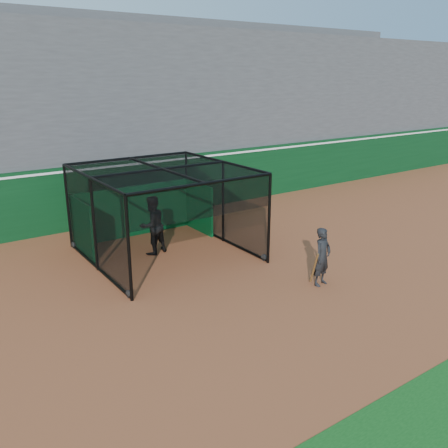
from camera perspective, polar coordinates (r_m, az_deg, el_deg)
ground at (r=13.10m, az=1.28°, el=-8.81°), size 120.00×120.00×0.00m
outfield_wall at (r=19.80m, az=-13.29°, el=3.83°), size 50.00×0.50×2.50m
grandstand at (r=22.88m, az=-17.48°, el=13.39°), size 50.00×7.85×8.95m
batting_cage at (r=15.76m, az=-7.27°, el=1.34°), size 4.83×5.21×2.92m
batter at (r=16.03m, az=-8.63°, el=-0.15°), size 1.13×0.97×2.00m
on_deck_player at (r=13.81m, az=11.74°, el=-3.90°), size 0.69×0.53×1.71m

